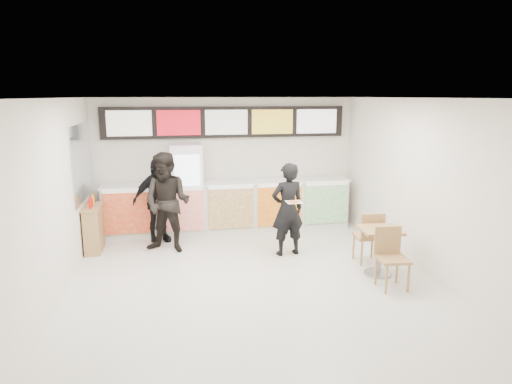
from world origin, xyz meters
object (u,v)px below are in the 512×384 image
object	(u,v)px
service_counter	(229,206)
customer_left	(167,203)
customer_main	(288,209)
drinks_fridge	(187,189)
condiment_ledge	(94,228)
customer_mid	(157,200)
cafe_table	(379,243)

from	to	relation	value
service_counter	customer_left	size ratio (longest dim) A/B	2.81
customer_main	drinks_fridge	bearing A→B (deg)	-54.72
condiment_ledge	service_counter	bearing A→B (deg)	17.67
condiment_ledge	drinks_fridge	bearing A→B (deg)	25.88
drinks_fridge	customer_left	distance (m)	1.29
customer_left	customer_mid	bearing A→B (deg)	132.51
cafe_table	customer_main	bearing A→B (deg)	140.73
customer_main	customer_mid	distance (m)	2.79
service_counter	customer_main	distance (m)	2.06
drinks_fridge	condiment_ledge	size ratio (longest dim) A/B	1.84
customer_left	customer_mid	world-z (taller)	customer_left
customer_main	cafe_table	xyz separation A→B (m)	(1.29, -1.28, -0.33)
drinks_fridge	customer_mid	size ratio (longest dim) A/B	1.12
drinks_fridge	customer_main	distance (m)	2.60
drinks_fridge	cafe_table	xyz separation A→B (m)	(3.13, -3.12, -0.43)
customer_mid	service_counter	bearing A→B (deg)	-4.34
service_counter	condiment_ledge	bearing A→B (deg)	-162.33
customer_left	cafe_table	world-z (taller)	customer_left
customer_left	condiment_ledge	distance (m)	1.58
drinks_fridge	customer_mid	bearing A→B (deg)	-138.98
customer_left	customer_main	bearing A→B (deg)	9.06
service_counter	cafe_table	bearing A→B (deg)	-54.83
drinks_fridge	cafe_table	distance (m)	4.44
customer_main	service_counter	bearing A→B (deg)	-73.41
drinks_fridge	customer_main	size ratio (longest dim) A/B	1.11
customer_left	cafe_table	xyz separation A→B (m)	(3.55, -1.90, -0.42)
customer_left	customer_mid	distance (m)	0.70
customer_mid	condiment_ledge	distance (m)	1.36
customer_left	cafe_table	size ratio (longest dim) A/B	1.16
drinks_fridge	customer_mid	xyz separation A→B (m)	(-0.64, -0.56, -0.11)
customer_mid	condiment_ledge	size ratio (longest dim) A/B	1.64
drinks_fridge	cafe_table	world-z (taller)	drinks_fridge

